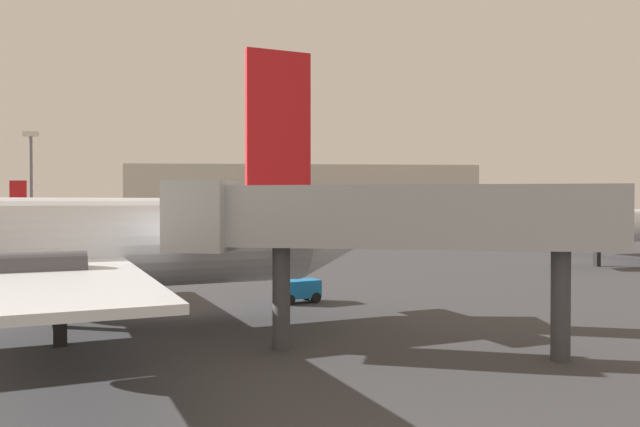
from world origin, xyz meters
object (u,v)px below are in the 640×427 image
at_px(airplane_distant, 92,223).
at_px(baggage_cart, 298,290).
at_px(jet_bridge, 364,221).
at_px(light_mast_left, 31,177).
at_px(airplane_at_gate, 35,245).

height_order(airplane_distant, baggage_cart, airplane_distant).
bearing_deg(baggage_cart, jet_bridge, 74.33).
xyz_separation_m(jet_bridge, light_mast_left, (-42.39, 78.88, 4.73)).
relative_size(jet_bridge, baggage_cart, 6.31).
relative_size(airplane_at_gate, baggage_cart, 12.13).
bearing_deg(light_mast_left, jet_bridge, -61.75).
bearing_deg(airplane_distant, airplane_at_gate, -65.01).
height_order(airplane_at_gate, airplane_distant, airplane_at_gate).
relative_size(airplane_at_gate, airplane_distant, 1.10).
height_order(airplane_distant, jet_bridge, airplane_distant).
xyz_separation_m(airplane_at_gate, baggage_cart, (11.54, 8.53, -3.20)).
relative_size(airplane_at_gate, light_mast_left, 1.93).
bearing_deg(baggage_cart, airplane_at_gate, 11.00).
bearing_deg(airplane_distant, jet_bridge, -55.02).
bearing_deg(jet_bridge, light_mast_left, -47.85).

